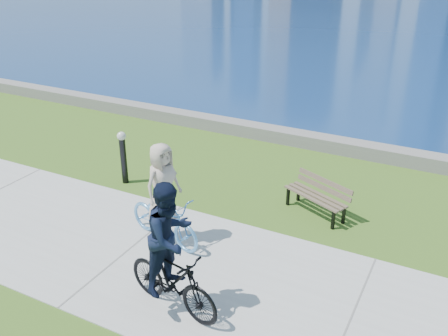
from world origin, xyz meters
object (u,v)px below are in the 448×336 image
(park_bench, at_px, (318,194))
(bollard_lamp, at_px, (123,154))
(cyclist_woman, at_px, (164,206))
(cyclist_man, at_px, (171,260))

(park_bench, bearing_deg, bollard_lamp, -146.84)
(park_bench, distance_m, bollard_lamp, 4.39)
(cyclist_woman, height_order, cyclist_man, cyclist_man)
(bollard_lamp, xyz_separation_m, cyclist_man, (3.32, -3.13, 0.20))
(park_bench, distance_m, cyclist_woman, 3.17)
(park_bench, height_order, bollard_lamp, bollard_lamp)
(park_bench, bearing_deg, cyclist_man, -80.70)
(cyclist_man, bearing_deg, bollard_lamp, 57.39)
(bollard_lamp, xyz_separation_m, cyclist_woman, (2.16, -1.61, 0.02))
(park_bench, height_order, cyclist_man, cyclist_man)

